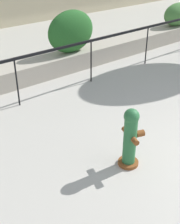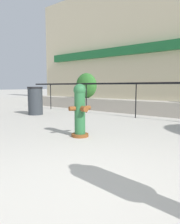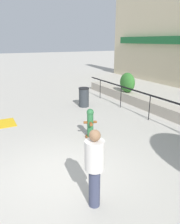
# 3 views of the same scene
# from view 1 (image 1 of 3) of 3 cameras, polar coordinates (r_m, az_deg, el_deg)

# --- Properties ---
(planter_wall_low) EXTENTS (18.00, 0.70, 0.50)m
(planter_wall_low) POSITION_cam_1_polar(r_m,az_deg,el_deg) (9.19, -4.19, 9.22)
(planter_wall_low) COLOR #ADA393
(planter_wall_low) RESTS_ON ground
(fence_railing_segment) EXTENTS (15.00, 0.05, 1.15)m
(fence_railing_segment) POSITION_cam_1_polar(r_m,az_deg,el_deg) (8.11, 0.20, 12.22)
(fence_railing_segment) COLOR black
(fence_railing_segment) RESTS_ON ground
(hedge_bush_1) EXTENTS (1.49, 0.61, 1.18)m
(hedge_bush_1) POSITION_cam_1_polar(r_m,az_deg,el_deg) (9.03, -3.48, 14.48)
(hedge_bush_1) COLOR #235B23
(hedge_bush_1) RESTS_ON planter_wall_low
(hedge_bush_2) EXTENTS (1.31, 0.68, 0.82)m
(hedge_bush_2) POSITION_cam_1_polar(r_m,az_deg,el_deg) (12.43, 15.72, 16.83)
(hedge_bush_2) COLOR #427538
(hedge_bush_2) RESTS_ON planter_wall_low
(fire_hydrant) EXTENTS (0.48, 0.48, 1.08)m
(fire_hydrant) POSITION_cam_1_polar(r_m,az_deg,el_deg) (5.18, 7.38, -4.62)
(fire_hydrant) COLOR brown
(fire_hydrant) RESTS_ON ground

